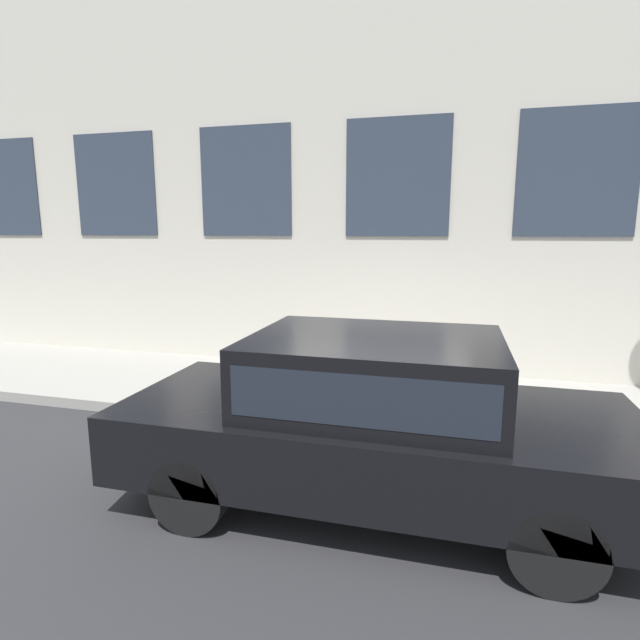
% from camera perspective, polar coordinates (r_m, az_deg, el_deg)
% --- Properties ---
extents(ground_plane, '(80.00, 80.00, 0.00)m').
position_cam_1_polar(ground_plane, '(6.62, 5.16, -13.56)').
color(ground_plane, '#2D2D30').
extents(sidewalk, '(2.90, 60.00, 0.16)m').
position_cam_1_polar(sidewalk, '(7.92, 7.00, -8.89)').
color(sidewalk, '#9E9B93').
rests_on(sidewalk, ground_plane).
extents(building_facade, '(0.33, 40.00, 7.24)m').
position_cam_1_polar(building_facade, '(9.13, 8.96, 16.09)').
color(building_facade, beige).
rests_on(building_facade, ground_plane).
extents(fire_hydrant, '(0.29, 0.41, 0.66)m').
position_cam_1_polar(fire_hydrant, '(6.90, 1.21, -8.07)').
color(fire_hydrant, red).
rests_on(fire_hydrant, sidewalk).
extents(person, '(0.27, 0.18, 1.12)m').
position_cam_1_polar(person, '(7.21, -1.15, -4.47)').
color(person, '#998466').
rests_on(person, sidewalk).
extents(parked_car_black_near, '(2.02, 4.84, 1.68)m').
position_cam_1_polar(parked_car_black_near, '(4.91, 6.18, -10.50)').
color(parked_car_black_near, black).
rests_on(parked_car_black_near, ground_plane).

